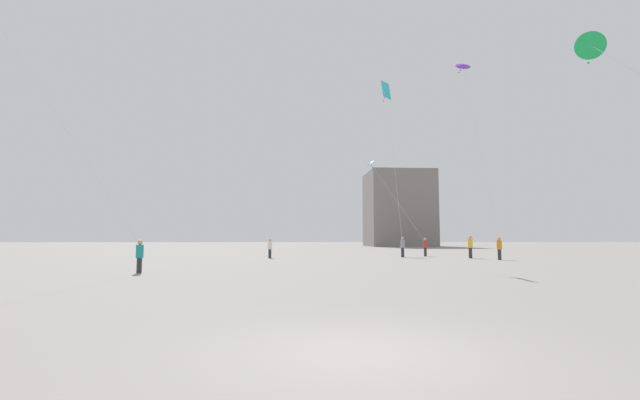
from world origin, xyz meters
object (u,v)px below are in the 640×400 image
at_px(kite_emerald_diamond, 592,46).
at_px(building_left_hall, 398,209).
at_px(person_in_orange, 499,247).
at_px(person_in_red, 425,246).
at_px(kite_violet_diamond, 463,67).
at_px(kite_cobalt_diamond, 371,164).
at_px(person_in_grey, 403,246).
at_px(person_in_white, 270,247).
at_px(kite_cyan_delta, 387,93).
at_px(person_in_teal, 140,255).
at_px(person_in_yellow, 470,246).

xyz_separation_m(kite_emerald_diamond, building_left_hall, (5.42, 65.01, -2.82)).
bearing_deg(person_in_orange, person_in_red, -60.65).
xyz_separation_m(kite_emerald_diamond, kite_violet_diamond, (-0.34, 14.05, 4.80)).
distance_m(person_in_red, building_left_hall, 45.45).
xyz_separation_m(kite_violet_diamond, kite_cobalt_diamond, (-5.38, 12.37, -5.44)).
bearing_deg(person_in_grey, kite_emerald_diamond, -151.18).
bearing_deg(person_in_white, kite_emerald_diamond, -67.47).
bearing_deg(person_in_red, kite_emerald_diamond, -114.04).
height_order(person_in_white, person_in_red, person_in_red).
bearing_deg(kite_violet_diamond, kite_cyan_delta, -156.09).
bearing_deg(person_in_grey, person_in_orange, -109.88).
distance_m(person_in_white, kite_emerald_diamond, 25.06).
bearing_deg(person_in_teal, person_in_orange, 80.06).
xyz_separation_m(person_in_white, person_in_teal, (-4.92, -14.46, -0.02)).
bearing_deg(kite_violet_diamond, kite_emerald_diamond, -88.62).
height_order(person_in_yellow, building_left_hall, building_left_hall).
distance_m(person_in_orange, building_left_hall, 51.19).
distance_m(person_in_red, kite_cyan_delta, 15.18).
xyz_separation_m(person_in_red, building_left_hall, (7.21, 44.43, 6.28)).
relative_size(person_in_yellow, kite_emerald_diamond, 0.20).
bearing_deg(person_in_grey, kite_cobalt_diamond, 27.68).
bearing_deg(person_in_red, person_in_yellow, -81.56).
bearing_deg(kite_cyan_delta, kite_violet_diamond, 23.91).
bearing_deg(person_in_orange, kite_emerald_diamond, 79.32).
xyz_separation_m(person_in_orange, kite_violet_diamond, (-2.42, -0.26, 13.85)).
distance_m(person_in_red, person_in_teal, 25.47).
bearing_deg(kite_cyan_delta, person_in_red, 61.73).
distance_m(person_in_grey, kite_emerald_diamond, 21.38).
xyz_separation_m(person_in_yellow, person_in_orange, (1.16, -2.72, -0.07)).
bearing_deg(person_in_grey, person_in_teal, 150.77).
bearing_deg(kite_violet_diamond, person_in_grey, 128.51).
distance_m(person_in_grey, kite_cobalt_diamond, 11.37).
relative_size(person_in_grey, kite_cyan_delta, 0.16).
bearing_deg(kite_emerald_diamond, person_in_orange, 81.71).
bearing_deg(person_in_white, person_in_red, -6.16).
height_order(kite_emerald_diamond, kite_cyan_delta, kite_cyan_delta).
bearing_deg(person_in_teal, kite_cobalt_diamond, 111.43).
xyz_separation_m(person_in_teal, building_left_hall, (25.73, 61.92, 6.32)).
xyz_separation_m(person_in_yellow, person_in_red, (-2.72, 3.55, -0.12)).
height_order(person_in_orange, person_in_red, person_in_orange).
height_order(person_in_white, kite_violet_diamond, kite_violet_diamond).
bearing_deg(person_in_red, kite_violet_diamond, -106.48).
xyz_separation_m(person_in_yellow, kite_cobalt_diamond, (-6.65, 9.39, 8.34)).
xyz_separation_m(person_in_white, kite_cobalt_diamond, (9.67, 8.87, 8.48)).
bearing_deg(kite_cyan_delta, person_in_grey, 71.14).
relative_size(person_in_white, person_in_orange, 0.93).
height_order(person_in_white, kite_cyan_delta, kite_cyan_delta).
height_order(person_in_teal, building_left_hall, building_left_hall).
relative_size(person_in_teal, kite_cyan_delta, 0.14).
distance_m(person_in_red, kite_cobalt_diamond, 11.01).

